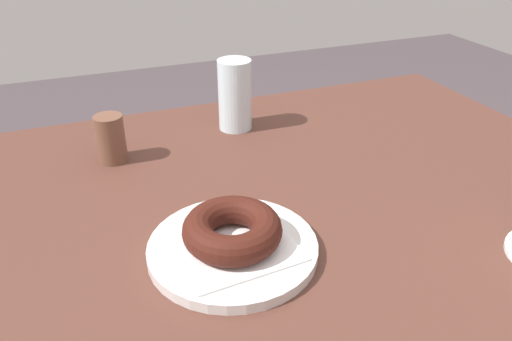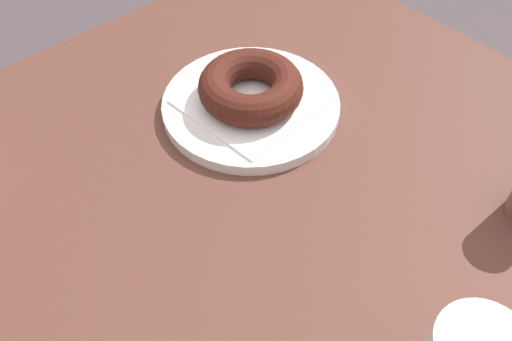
{
  "view_description": "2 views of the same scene",
  "coord_description": "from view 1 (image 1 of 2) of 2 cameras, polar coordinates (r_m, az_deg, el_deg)",
  "views": [
    {
      "loc": [
        0.34,
        0.6,
        1.13
      ],
      "look_at": [
        0.09,
        -0.03,
        0.75
      ],
      "focal_mm": 34.56,
      "sensor_mm": 36.0,
      "label": 1
    },
    {
      "loc": [
        -0.15,
        -0.26,
        1.18
      ],
      "look_at": [
        0.1,
        0.02,
        0.75
      ],
      "focal_mm": 37.18,
      "sensor_mm": 36.0,
      "label": 2
    }
  ],
  "objects": [
    {
      "name": "water_glass",
      "position": [
        0.97,
        -2.46,
        8.72
      ],
      "size": [
        0.07,
        0.07,
        0.14
      ],
      "primitive_type": "cylinder",
      "color": "silver",
      "rests_on": "table"
    },
    {
      "name": "sugar_jar",
      "position": [
        0.89,
        -16.45,
        3.56
      ],
      "size": [
        0.05,
        0.05,
        0.08
      ],
      "primitive_type": "cylinder",
      "color": "brown",
      "rests_on": "table"
    },
    {
      "name": "table",
      "position": [
        0.84,
        6.28,
        -6.25
      ],
      "size": [
        1.03,
        0.81,
        0.72
      ],
      "color": "#533026",
      "rests_on": "ground_plane"
    },
    {
      "name": "napkin_chocolate_ring",
      "position": [
        0.65,
        -2.72,
        -8.34
      ],
      "size": [
        0.16,
        0.16,
        0.0
      ],
      "primitive_type": "cube",
      "rotation": [
        0.0,
        0.0,
        0.07
      ],
      "color": "white",
      "rests_on": "plate_chocolate_ring"
    },
    {
      "name": "donut_chocolate_ring",
      "position": [
        0.64,
        -2.77,
        -6.82
      ],
      "size": [
        0.13,
        0.13,
        0.04
      ],
      "primitive_type": "torus",
      "color": "#3D170F",
      "rests_on": "napkin_chocolate_ring"
    },
    {
      "name": "plate_chocolate_ring",
      "position": [
        0.65,
        -2.7,
        -8.96
      ],
      "size": [
        0.22,
        0.22,
        0.01
      ],
      "primitive_type": "cylinder",
      "color": "silver",
      "rests_on": "table"
    }
  ]
}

